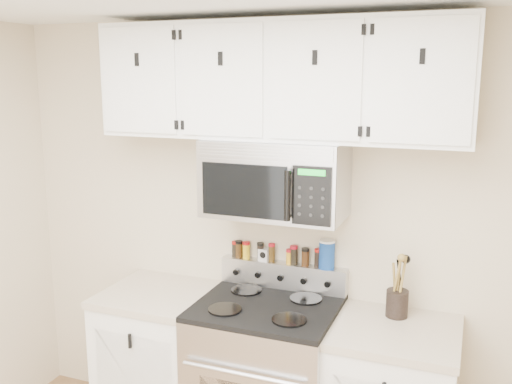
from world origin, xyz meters
TOP-DOWN VIEW (x-y plane):
  - back_wall at (0.00, 1.75)m, footprint 3.50×0.01m
  - range at (0.00, 1.43)m, footprint 0.76×0.65m
  - base_cabinet_left at (-0.69, 1.45)m, footprint 0.64×0.62m
  - microwave at (0.00, 1.55)m, footprint 0.76×0.44m
  - upper_cabinets at (-0.00, 1.58)m, footprint 2.00×0.35m
  - utensil_crock at (0.67, 1.60)m, footprint 0.12×0.12m
  - kitchen_timer at (-0.12, 1.71)m, footprint 0.07×0.06m
  - salt_canister at (0.26, 1.71)m, footprint 0.09×0.09m
  - spice_jar_0 at (-0.31, 1.71)m, footprint 0.04×0.04m
  - spice_jar_1 at (-0.29, 1.71)m, footprint 0.04×0.04m
  - spice_jar_2 at (-0.24, 1.71)m, footprint 0.04×0.04m
  - spice_jar_3 at (-0.14, 1.71)m, footprint 0.04×0.04m
  - spice_jar_4 at (-0.07, 1.71)m, footprint 0.04×0.04m
  - spice_jar_5 at (0.04, 1.71)m, footprint 0.04×0.04m
  - spice_jar_6 at (0.06, 1.71)m, footprint 0.05×0.05m
  - spice_jar_7 at (0.13, 1.71)m, footprint 0.05×0.05m
  - spice_jar_8 at (0.21, 1.71)m, footprint 0.04×0.04m
  - spice_jar_9 at (0.22, 1.71)m, footprint 0.04×0.04m

SIDE VIEW (x-z plane):
  - base_cabinet_left at x=-0.69m, z-range 0.00..0.92m
  - range at x=0.00m, z-range -0.06..1.04m
  - utensil_crock at x=0.67m, z-range 0.84..1.17m
  - kitchen_timer at x=-0.12m, z-range 1.10..1.17m
  - spice_jar_5 at x=0.04m, z-range 1.10..1.19m
  - spice_jar_0 at x=-0.31m, z-range 1.10..1.20m
  - spice_jar_2 at x=-0.24m, z-range 1.10..1.20m
  - spice_jar_9 at x=0.22m, z-range 1.10..1.20m
  - spice_jar_1 at x=-0.29m, z-range 1.10..1.20m
  - spice_jar_7 at x=0.13m, z-range 1.10..1.20m
  - spice_jar_3 at x=-0.14m, z-range 1.10..1.21m
  - spice_jar_8 at x=0.21m, z-range 1.10..1.21m
  - spice_jar_4 at x=-0.07m, z-range 1.10..1.21m
  - spice_jar_6 at x=0.06m, z-range 1.10..1.21m
  - salt_canister at x=0.26m, z-range 1.10..1.27m
  - back_wall at x=0.00m, z-range 0.00..2.50m
  - microwave at x=0.00m, z-range 1.42..1.84m
  - upper_cabinets at x=0.00m, z-range 1.84..2.46m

